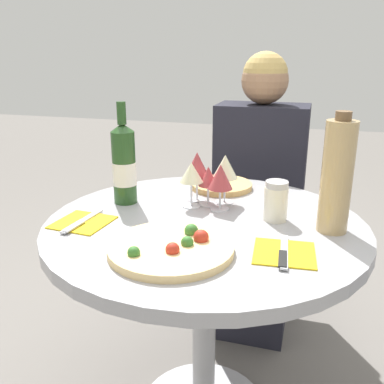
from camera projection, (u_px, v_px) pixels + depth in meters
The scene contains 15 objects.
dining_table at pixel (205, 259), 1.30m from camera, with size 0.94×0.94×0.72m.
chair_behind_diner at pixel (259, 218), 2.06m from camera, with size 0.36×0.36×0.86m.
seated_diner at pixel (256, 206), 1.90m from camera, with size 0.39×0.46×1.19m.
pizza_large at pixel (172, 247), 1.06m from camera, with size 0.32×0.32×0.05m.
pizza_small_far at pixel (221, 185), 1.56m from camera, with size 0.22×0.22×0.05m.
wine_bottle at pixel (124, 165), 1.38m from camera, with size 0.08×0.08×0.33m.
tall_carafe at pixel (337, 177), 1.14m from camera, with size 0.08×0.08×0.33m.
sugar_shaker at pixel (276, 201), 1.25m from camera, with size 0.07×0.07×0.12m.
wine_glass_back_right at pixel (225, 167), 1.38m from camera, with size 0.08×0.08×0.16m.
wine_glass_front_left at pixel (191, 173), 1.34m from camera, with size 0.08×0.08×0.15m.
wine_glass_back_left at pixel (197, 165), 1.40m from camera, with size 0.08×0.08×0.16m.
wine_glass_front_right at pixel (220, 177), 1.32m from camera, with size 0.08×0.08×0.15m.
wine_glass_center at pixel (208, 177), 1.37m from camera, with size 0.06×0.06×0.13m.
place_setting_left at pixel (82, 222), 1.24m from camera, with size 0.16×0.19×0.01m.
place_setting_right at pixel (284, 253), 1.05m from camera, with size 0.16×0.19×0.01m.
Camera 1 is at (0.30, -1.13, 1.19)m, focal length 40.00 mm.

